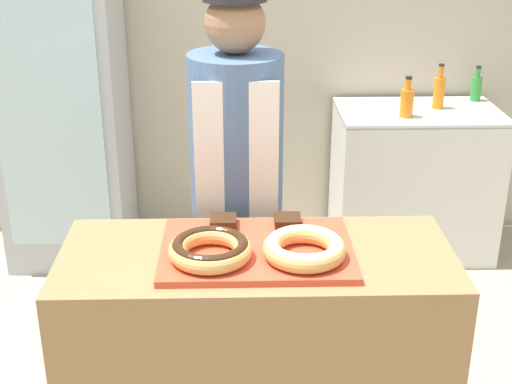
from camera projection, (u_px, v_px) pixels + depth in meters
wall_back at (247, 17)px, 4.17m from camera, size 8.00×0.06×2.70m
display_counter at (257, 365)px, 2.56m from camera, size 1.33×0.56×0.91m
serving_tray at (257, 250)px, 2.38m from camera, size 0.64×0.45×0.02m
donut_chocolate_glaze at (210, 249)px, 2.28m from camera, size 0.27×0.27×0.07m
donut_light_glaze at (304, 247)px, 2.29m from camera, size 0.27×0.27×0.07m
brownie_back_left at (223, 222)px, 2.52m from camera, size 0.09×0.09×0.03m
brownie_back_right at (288, 221)px, 2.52m from camera, size 0.09×0.09×0.03m
baker_person at (237, 189)px, 2.87m from camera, size 0.37×0.37×1.73m
beverage_fridge at (63, 115)px, 4.01m from camera, size 0.67×0.60×1.73m
chest_freezer at (413, 181)px, 4.23m from camera, size 0.92×0.58×0.88m
bottle_orange at (439, 91)px, 4.05m from camera, size 0.06×0.06×0.26m
bottle_green at (476, 87)px, 4.21m from camera, size 0.06×0.06×0.21m
bottle_orange_b at (407, 102)px, 3.90m from camera, size 0.07×0.07×0.23m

